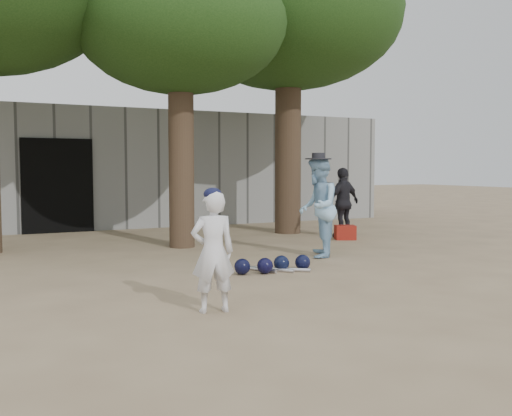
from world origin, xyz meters
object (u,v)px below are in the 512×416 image
spectator_dark (343,202)px  spectator_blue (318,207)px  red_bag (345,232)px  boy_player (213,252)px

spectator_dark → spectator_blue: bearing=33.1°
red_bag → spectator_dark: bearing=61.0°
boy_player → spectator_blue: spectator_blue is taller
spectator_blue → red_bag: bearing=167.6°
boy_player → spectator_blue: 4.01m
red_bag → spectator_blue: bearing=-135.7°
boy_player → spectator_blue: size_ratio=0.75×
spectator_blue → red_bag: size_ratio=4.04×
spectator_blue → spectator_dark: bearing=169.9°
red_bag → boy_player: bearing=-137.3°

